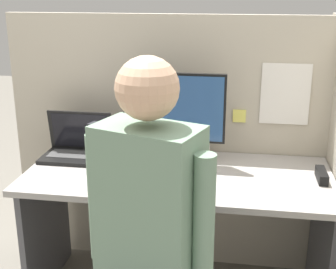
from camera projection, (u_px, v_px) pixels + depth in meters
name	position (u px, v px, depth m)	size (l,w,h in m)	color
cubicle_panel_back	(187.00, 146.00, 2.62)	(1.99, 0.05, 1.44)	#B7AD99
desk	(178.00, 204.00, 2.34)	(1.49, 0.67, 0.70)	#9E9993
paper_box	(174.00, 156.00, 2.42)	(0.36, 0.23, 0.07)	white
monitor	(174.00, 112.00, 2.35)	(0.52, 0.22, 0.40)	black
laptop	(77.00, 149.00, 2.48)	(0.35, 0.22, 0.24)	black
mouse	(110.00, 173.00, 2.24)	(0.07, 0.04, 0.04)	black
stapler	(322.00, 175.00, 2.20)	(0.04, 0.16, 0.05)	black
carrot_toy	(199.00, 184.00, 2.11)	(0.04, 0.14, 0.04)	orange
person	(150.00, 236.00, 1.54)	(0.46, 0.50, 1.38)	#282D4C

